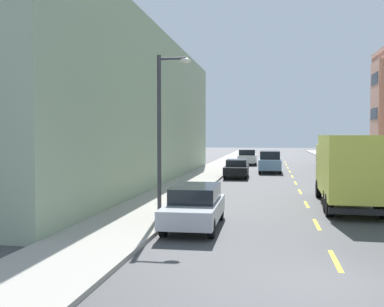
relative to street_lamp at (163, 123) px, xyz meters
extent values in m
plane|color=#424244|center=(5.94, 23.05, -3.86)|extent=(160.00, 160.00, 0.00)
cube|color=#A39E93|center=(-1.16, 21.05, -3.79)|extent=(3.20, 120.00, 0.14)
cube|color=#A39E93|center=(13.04, 21.05, -3.79)|extent=(3.20, 120.00, 0.14)
cube|color=yellow|center=(5.94, -4.95, -3.86)|extent=(0.14, 2.20, 0.01)
cube|color=yellow|center=(5.94, 0.05, -3.86)|extent=(0.14, 2.20, 0.01)
cube|color=yellow|center=(5.94, 5.05, -3.86)|extent=(0.14, 2.20, 0.01)
cube|color=yellow|center=(5.94, 10.05, -3.86)|extent=(0.14, 2.20, 0.01)
cube|color=yellow|center=(5.94, 15.05, -3.86)|extent=(0.14, 2.20, 0.01)
cube|color=yellow|center=(5.94, 20.05, -3.86)|extent=(0.14, 2.20, 0.01)
cube|color=yellow|center=(5.94, 25.05, -3.86)|extent=(0.14, 2.20, 0.01)
cube|color=yellow|center=(5.94, 30.05, -3.86)|extent=(0.14, 2.20, 0.01)
cube|color=yellow|center=(5.94, 35.05, -3.86)|extent=(0.14, 2.20, 0.01)
cube|color=yellow|center=(5.94, 40.05, -3.86)|extent=(0.14, 2.20, 0.01)
cube|color=#E19B83|center=(14.89, 29.08, 7.68)|extent=(0.60, 8.28, 0.44)
cube|color=#E19B83|center=(14.36, 29.08, 2.25)|extent=(0.55, 3.73, 8.83)
cube|color=#1E232D|center=(14.07, 29.08, -1.83)|extent=(0.04, 2.83, 1.10)
cube|color=#1E232D|center=(14.07, 29.08, 1.57)|extent=(0.04, 2.83, 1.10)
cube|color=#1E232D|center=(14.07, 29.08, 4.97)|extent=(0.04, 2.83, 1.10)
cube|color=#99AD8E|center=(-7.76, 13.05, 1.23)|extent=(10.00, 36.00, 10.19)
cylinder|color=#38383D|center=(-0.16, 0.00, -0.53)|extent=(0.16, 0.16, 6.38)
cylinder|color=#38383D|center=(0.39, 0.00, 2.51)|extent=(1.10, 0.10, 0.10)
ellipsoid|color=silver|center=(0.89, 0.00, 2.41)|extent=(0.44, 0.28, 0.20)
cube|color=#D8D84C|center=(7.71, 3.51, -1.85)|extent=(2.56, 5.97, 2.71)
cube|color=#D8D84C|center=(7.82, 7.61, -2.10)|extent=(2.36, 1.96, 2.20)
cube|color=black|center=(7.85, 8.51, -1.62)|extent=(2.02, 0.14, 0.97)
cube|color=black|center=(7.63, 0.64, -3.43)|extent=(2.40, 0.23, 0.24)
cylinder|color=black|center=(8.89, 7.63, -3.38)|extent=(0.31, 0.97, 0.96)
cylinder|color=black|center=(6.77, 7.69, -3.38)|extent=(0.31, 0.97, 0.96)
cylinder|color=black|center=(8.72, 1.73, -3.38)|extent=(0.31, 0.97, 0.96)
cylinder|color=black|center=(6.60, 1.79, -3.38)|extent=(0.31, 0.97, 0.96)
cylinder|color=black|center=(8.75, 2.83, -3.38)|extent=(0.31, 0.97, 0.96)
cylinder|color=black|center=(6.63, 2.89, -3.38)|extent=(0.31, 0.97, 0.96)
cube|color=#195B60|center=(10.27, 33.59, -3.08)|extent=(1.95, 4.80, 0.90)
cube|color=black|center=(10.27, 33.59, -2.28)|extent=(1.72, 2.78, 0.70)
cylinder|color=black|center=(11.13, 35.22, -3.53)|extent=(0.22, 0.66, 0.66)
cylinder|color=black|center=(9.40, 35.22, -3.53)|extent=(0.22, 0.66, 0.66)
cylinder|color=black|center=(11.13, 31.96, -3.53)|extent=(0.22, 0.66, 0.66)
cylinder|color=black|center=(9.40, 31.96, -3.53)|extent=(0.22, 0.66, 0.66)
cube|color=#B2B5BA|center=(1.48, -1.33, -3.22)|extent=(1.90, 4.73, 0.62)
cube|color=black|center=(1.48, -0.96, -2.64)|extent=(1.65, 2.85, 0.55)
cylinder|color=black|center=(0.71, -2.94, -3.53)|extent=(0.23, 0.66, 0.66)
cylinder|color=black|center=(2.31, -2.92, -3.53)|extent=(0.23, 0.66, 0.66)
cylinder|color=black|center=(0.65, 0.25, -3.53)|extent=(0.23, 0.66, 0.66)
cylinder|color=black|center=(2.25, 0.28, -3.53)|extent=(0.23, 0.66, 0.66)
cube|color=tan|center=(10.39, 12.20, -3.22)|extent=(1.85, 4.05, 0.62)
cube|color=black|center=(10.40, 11.72, -2.64)|extent=(1.58, 1.72, 0.55)
cylinder|color=black|center=(11.11, 13.58, -3.53)|extent=(0.24, 0.67, 0.66)
cylinder|color=black|center=(9.59, 13.54, -3.53)|extent=(0.24, 0.67, 0.66)
cylinder|color=black|center=(9.66, 10.82, -3.53)|extent=(0.24, 0.67, 0.66)
cube|color=silver|center=(1.59, 34.31, -3.13)|extent=(2.08, 5.33, 0.80)
cube|color=black|center=(1.60, 33.15, -2.43)|extent=(1.78, 1.62, 0.60)
cylinder|color=black|center=(0.72, 32.50, -3.53)|extent=(0.23, 0.66, 0.66)
cylinder|color=black|center=(2.50, 32.53, -3.53)|extent=(0.23, 0.66, 0.66)
cylinder|color=black|center=(0.67, 36.10, -3.53)|extent=(0.23, 0.66, 0.66)
cylinder|color=black|center=(2.45, 36.13, -3.53)|extent=(0.23, 0.66, 0.66)
cube|color=black|center=(1.55, 18.21, -3.23)|extent=(1.88, 4.53, 0.60)
cube|color=black|center=(1.55, 18.44, -2.68)|extent=(1.62, 2.19, 0.50)
cylinder|color=black|center=(0.79, 16.67, -3.53)|extent=(0.23, 0.66, 0.66)
cylinder|color=black|center=(2.37, 16.70, -3.53)|extent=(0.23, 0.66, 0.66)
cylinder|color=black|center=(0.73, 19.73, -3.53)|extent=(0.23, 0.66, 0.66)
cylinder|color=black|center=(2.31, 19.76, -3.53)|extent=(0.23, 0.66, 0.66)
cube|color=#194C28|center=(10.16, 27.08, -3.13)|extent=(2.03, 5.31, 0.80)
cube|color=black|center=(10.15, 28.24, -2.43)|extent=(1.77, 1.60, 0.60)
cylinder|color=black|center=(11.03, 28.88, -3.53)|extent=(0.22, 0.66, 0.66)
cylinder|color=black|center=(9.25, 28.87, -3.53)|extent=(0.22, 0.66, 0.66)
cylinder|color=black|center=(11.06, 25.28, -3.53)|extent=(0.22, 0.66, 0.66)
cylinder|color=black|center=(9.28, 25.27, -3.53)|extent=(0.22, 0.66, 0.66)
cube|color=#7A9EC6|center=(4.14, 23.69, -3.08)|extent=(1.95, 4.80, 0.90)
cube|color=black|center=(4.14, 23.69, -2.28)|extent=(1.72, 2.78, 0.70)
cylinder|color=black|center=(3.27, 22.06, -3.53)|extent=(0.22, 0.66, 0.66)
cylinder|color=black|center=(5.00, 22.06, -3.53)|extent=(0.22, 0.66, 0.66)
cylinder|color=black|center=(3.27, 25.33, -3.53)|extent=(0.22, 0.66, 0.66)
cylinder|color=black|center=(5.00, 25.33, -3.53)|extent=(0.22, 0.66, 0.66)
camera|label=1|loc=(4.21, -17.47, -0.48)|focal=42.37mm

